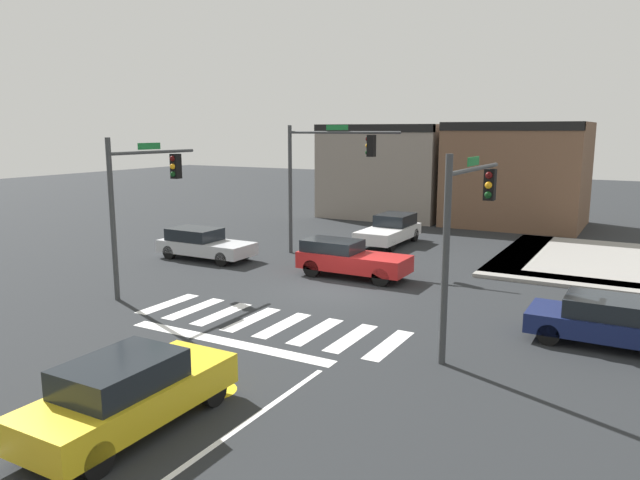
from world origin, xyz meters
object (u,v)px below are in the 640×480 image
car_red (349,258)px  car_yellow (129,393)px  traffic_signal_southeast (468,213)px  car_navy (609,321)px  car_white (390,230)px  traffic_signal_southwest (143,188)px  car_silver (203,244)px  traffic_signal_northwest (325,165)px

car_red → car_yellow: 13.56m
traffic_signal_southeast → car_red: (-6.19, 5.19, -2.88)m
car_navy → car_white: bearing=-44.7°
traffic_signal_southwest → car_white: (4.32, 12.96, -3.05)m
traffic_signal_southwest → car_navy: (15.40, 2.00, -3.12)m
car_yellow → car_navy: bearing=-38.7°
traffic_signal_southwest → car_navy: traffic_signal_southwest is taller
car_navy → traffic_signal_southwest: bearing=7.4°
car_silver → traffic_signal_southwest: bearing=-71.2°
car_red → car_silver: 7.44m
car_navy → car_red: bearing=-19.8°
car_yellow → car_navy: (7.95, 9.92, -0.09)m
car_silver → car_navy: car_silver is taller
traffic_signal_southeast → traffic_signal_southwest: bearing=91.6°
traffic_signal_southeast → car_navy: 4.95m
traffic_signal_northwest → car_yellow: bearing=-74.3°
car_white → car_yellow: bearing=8.5°
car_red → car_navy: (9.78, -3.52, -0.08)m
traffic_signal_northwest → car_silver: (-4.67, -3.19, -3.59)m
car_white → traffic_signal_southwest: bearing=-18.4°
traffic_signal_southwest → traffic_signal_northwest: size_ratio=0.92×
traffic_signal_northwest → car_silver: traffic_signal_northwest is taller
traffic_signal_northwest → car_navy: traffic_signal_northwest is taller
traffic_signal_southeast → car_yellow: size_ratio=1.15×
traffic_signal_northwest → car_yellow: (4.60, -16.43, -3.53)m
traffic_signal_southwest → car_silver: traffic_signal_southwest is taller
car_silver → car_white: bearing=51.2°
traffic_signal_southwest → car_silver: size_ratio=1.25×
traffic_signal_southeast → car_navy: bearing=-65.0°
traffic_signal_southwest → traffic_signal_northwest: bearing=-18.5°
traffic_signal_southeast → traffic_signal_northwest: traffic_signal_northwest is taller
traffic_signal_northwest → car_white: bearing=71.7°
car_silver → traffic_signal_northwest: bearing=34.3°
car_red → car_silver: size_ratio=0.99×
car_white → car_red: bearing=9.9°
car_red → car_white: bearing=99.9°
car_silver → car_navy: (17.22, -3.32, -0.03)m
car_yellow → car_white: bearing=8.5°
car_red → traffic_signal_northwest: bearing=132.8°
car_yellow → car_white: size_ratio=0.97×
traffic_signal_northwest → car_red: (2.77, -3.00, -3.54)m
car_red → car_yellow: size_ratio=0.97×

